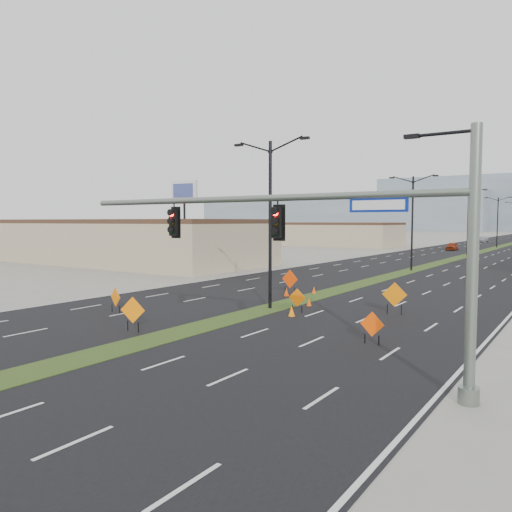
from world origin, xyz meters
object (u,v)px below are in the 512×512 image
Objects in this scene: car_far at (483,239)px; pole_sign_west at (184,197)px; construction_sign_2 at (290,280)px; construction_sign_4 at (372,326)px; streetlight_1 at (412,220)px; cone_1 at (286,292)px; signal_mast at (325,236)px; construction_sign_5 at (395,296)px; cone_3 at (314,290)px; construction_sign_1 at (133,311)px; streetlight_2 at (468,220)px; cone_2 at (292,311)px; streetlight_0 at (270,219)px; construction_sign_0 at (116,298)px; streetlight_3 at (498,220)px; car_left at (452,246)px; construction_sign_3 at (297,299)px; cone_0 at (309,302)px.

pole_sign_west reaches higher than car_far.
construction_sign_2 is 1.26× the size of construction_sign_4.
streetlight_1 is 16.21× the size of cone_1.
signal_mast reaches higher than construction_sign_5.
signal_mast is 28.96× the size of cone_3.
construction_sign_1 is 13.86m from cone_1.
construction_sign_5 is at bearing 97.92° from signal_mast.
streetlight_2 is at bearing 97.39° from signal_mast.
cone_2 is (-6.24, 8.60, -4.48)m from signal_mast.
cone_1 is at bearing 109.60° from streetlight_0.
cone_2 is at bearing 42.43° from construction_sign_0.
streetlight_0 is (-8.56, 10.00, 0.63)m from signal_mast.
streetlight_3 is 2.38× the size of car_left.
streetlight_2 is 50.44m from construction_sign_2.
construction_sign_2 is at bearing 146.68° from construction_sign_5.
pole_sign_west is (-14.73, -55.22, 7.07)m from car_left.
streetlight_2 is 56.45m from construction_sign_3.
streetlight_1 reaches higher than cone_0.
construction_sign_2 reaches higher than car_far.
car_left is 2.99× the size of construction_sign_3.
streetlight_2 is at bearing 97.83° from construction_sign_4.
construction_sign_5 is 2.99× the size of cone_2.
streetlight_3 is 82.07m from construction_sign_5.
construction_sign_4 is at bearing 19.06° from construction_sign_0.
streetlight_1 is at bearing -90.00° from streetlight_3.
pole_sign_west reaches higher than cone_0.
construction_sign_3 reaches higher than cone_0.
construction_sign_0 is 2.63× the size of cone_3.
streetlight_2 is at bearing 92.31° from cone_2.
streetlight_2 is 54.98m from car_far.
construction_sign_4 is at bearing -52.88° from cone_3.
pole_sign_west reaches higher than cone_3.
streetlight_3 reaches higher than cone_3.
construction_sign_1 is 0.95× the size of construction_sign_2.
streetlight_0 is 10.23m from construction_sign_1.
streetlight_3 is at bearing 100.25° from construction_sign_0.
streetlight_1 reaches higher than cone_2.
car_left reaches higher than cone_0.
streetlight_0 is 1.00× the size of streetlight_1.
construction_sign_2 is at bearing 109.05° from streetlight_0.
construction_sign_4 is 2.53× the size of cone_3.
construction_sign_0 is 0.83× the size of construction_sign_2.
streetlight_3 is 6.76× the size of construction_sign_0.
construction_sign_5 is (-1.72, 12.34, -3.70)m from signal_mast.
construction_sign_5 reaches higher than construction_sign_1.
streetlight_2 is 15.35m from car_left.
car_left is at bearing 95.72° from cone_0.
streetlight_1 is 29.93m from cone_2.
cone_1 is 21.92m from pole_sign_west.
streetlight_1 is 1.05× the size of pole_sign_west.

